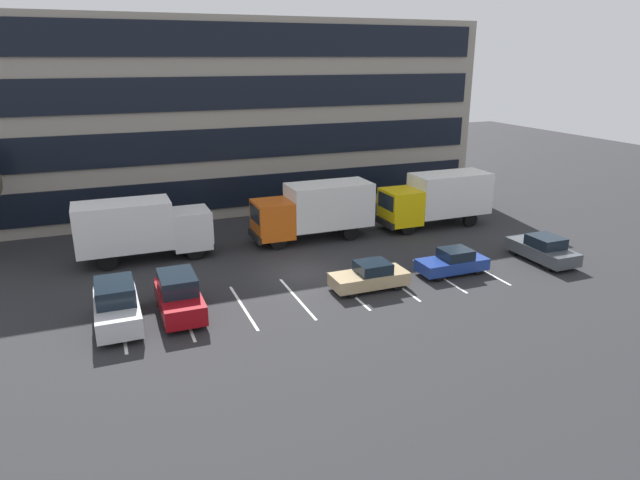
{
  "coord_description": "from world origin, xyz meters",
  "views": [
    {
      "loc": [
        -10.02,
        -27.63,
        11.67
      ],
      "look_at": [
        1.62,
        1.36,
        1.4
      ],
      "focal_mm": 31.45,
      "sensor_mm": 36.0,
      "label": 1
    }
  ],
  "objects_px": {
    "sedan_navy": "(453,262)",
    "suv_silver": "(117,305)",
    "box_truck_yellow": "(437,197)",
    "suv_maroon": "(179,296)",
    "box_truck_white": "(141,227)",
    "box_truck_orange": "(315,209)",
    "sedan_tan": "(370,276)",
    "sedan_charcoal": "(543,249)"
  },
  "relations": [
    {
      "from": "box_truck_white",
      "to": "box_truck_orange",
      "type": "relative_size",
      "value": 0.98
    },
    {
      "from": "suv_silver",
      "to": "sedan_charcoal",
      "type": "bearing_deg",
      "value": -1.34
    },
    {
      "from": "box_truck_white",
      "to": "sedan_navy",
      "type": "relative_size",
      "value": 1.99
    },
    {
      "from": "sedan_charcoal",
      "to": "sedan_tan",
      "type": "xyz_separation_m",
      "value": [
        -11.42,
        0.1,
        -0.07
      ]
    },
    {
      "from": "box_truck_yellow",
      "to": "sedan_navy",
      "type": "height_order",
      "value": "box_truck_yellow"
    },
    {
      "from": "sedan_tan",
      "to": "sedan_charcoal",
      "type": "bearing_deg",
      "value": -0.51
    },
    {
      "from": "suv_maroon",
      "to": "sedan_tan",
      "type": "height_order",
      "value": "suv_maroon"
    },
    {
      "from": "box_truck_white",
      "to": "suv_maroon",
      "type": "bearing_deg",
      "value": -84.26
    },
    {
      "from": "sedan_navy",
      "to": "box_truck_orange",
      "type": "bearing_deg",
      "value": 119.53
    },
    {
      "from": "box_truck_yellow",
      "to": "box_truck_orange",
      "type": "distance_m",
      "value": 9.24
    },
    {
      "from": "box_truck_yellow",
      "to": "sedan_tan",
      "type": "relative_size",
      "value": 2.0
    },
    {
      "from": "box_truck_yellow",
      "to": "suv_silver",
      "type": "bearing_deg",
      "value": -159.91
    },
    {
      "from": "box_truck_white",
      "to": "sedan_charcoal",
      "type": "height_order",
      "value": "box_truck_white"
    },
    {
      "from": "suv_maroon",
      "to": "sedan_navy",
      "type": "height_order",
      "value": "suv_maroon"
    },
    {
      "from": "suv_maroon",
      "to": "sedan_navy",
      "type": "relative_size",
      "value": 1.11
    },
    {
      "from": "box_truck_yellow",
      "to": "sedan_tan",
      "type": "bearing_deg",
      "value": -138.32
    },
    {
      "from": "suv_maroon",
      "to": "sedan_charcoal",
      "type": "bearing_deg",
      "value": -1.81
    },
    {
      "from": "box_truck_white",
      "to": "box_truck_yellow",
      "type": "height_order",
      "value": "box_truck_yellow"
    },
    {
      "from": "suv_maroon",
      "to": "box_truck_orange",
      "type": "bearing_deg",
      "value": 39.43
    },
    {
      "from": "box_truck_yellow",
      "to": "suv_silver",
      "type": "xyz_separation_m",
      "value": [
        -22.15,
        -8.1,
        -1.14
      ]
    },
    {
      "from": "suv_silver",
      "to": "box_truck_white",
      "type": "bearing_deg",
      "value": 77.25
    },
    {
      "from": "box_truck_yellow",
      "to": "suv_maroon",
      "type": "bearing_deg",
      "value": -157.57
    },
    {
      "from": "sedan_charcoal",
      "to": "sedan_tan",
      "type": "bearing_deg",
      "value": 179.49
    },
    {
      "from": "sedan_charcoal",
      "to": "suv_silver",
      "type": "height_order",
      "value": "suv_silver"
    },
    {
      "from": "box_truck_white",
      "to": "box_truck_yellow",
      "type": "xyz_separation_m",
      "value": [
        20.22,
        -0.44,
        0.06
      ]
    },
    {
      "from": "box_truck_white",
      "to": "suv_maroon",
      "type": "distance_m",
      "value": 8.55
    },
    {
      "from": "sedan_navy",
      "to": "suv_silver",
      "type": "bearing_deg",
      "value": 179.22
    },
    {
      "from": "box_truck_white",
      "to": "sedan_navy",
      "type": "xyz_separation_m",
      "value": [
        15.91,
        -8.78,
        -1.39
      ]
    },
    {
      "from": "suv_maroon",
      "to": "sedan_tan",
      "type": "relative_size",
      "value": 1.08
    },
    {
      "from": "sedan_tan",
      "to": "box_truck_orange",
      "type": "bearing_deg",
      "value": 87.54
    },
    {
      "from": "box_truck_orange",
      "to": "suv_silver",
      "type": "distance_m",
      "value": 15.48
    },
    {
      "from": "box_truck_white",
      "to": "sedan_tan",
      "type": "height_order",
      "value": "box_truck_white"
    },
    {
      "from": "box_truck_orange",
      "to": "suv_maroon",
      "type": "height_order",
      "value": "box_truck_orange"
    },
    {
      "from": "box_truck_orange",
      "to": "sedan_charcoal",
      "type": "xyz_separation_m",
      "value": [
        11.04,
        -9.01,
        -1.34
      ]
    },
    {
      "from": "suv_maroon",
      "to": "sedan_navy",
      "type": "bearing_deg",
      "value": -1.33
    },
    {
      "from": "box_truck_white",
      "to": "suv_maroon",
      "type": "relative_size",
      "value": 1.8
    },
    {
      "from": "box_truck_yellow",
      "to": "suv_maroon",
      "type": "xyz_separation_m",
      "value": [
        -19.37,
        -8.0,
        -1.16
      ]
    },
    {
      "from": "suv_maroon",
      "to": "sedan_charcoal",
      "type": "height_order",
      "value": "suv_maroon"
    },
    {
      "from": "box_truck_orange",
      "to": "sedan_tan",
      "type": "bearing_deg",
      "value": -92.46
    },
    {
      "from": "suv_maroon",
      "to": "sedan_charcoal",
      "type": "xyz_separation_m",
      "value": [
        21.18,
        -0.67,
        -0.2
      ]
    },
    {
      "from": "box_truck_orange",
      "to": "sedan_charcoal",
      "type": "bearing_deg",
      "value": -39.22
    },
    {
      "from": "box_truck_yellow",
      "to": "sedan_navy",
      "type": "relative_size",
      "value": 2.05
    }
  ]
}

